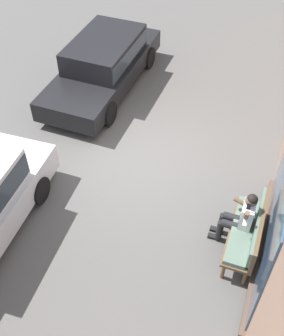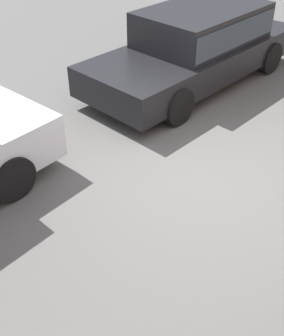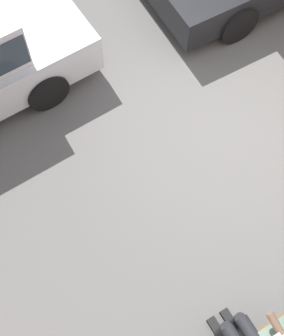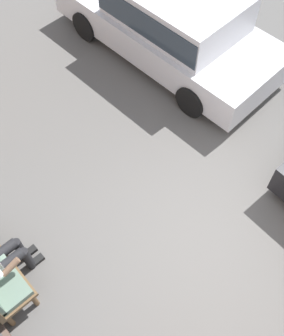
{
  "view_description": "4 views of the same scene",
  "coord_description": "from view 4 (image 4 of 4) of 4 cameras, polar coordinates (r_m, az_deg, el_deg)",
  "views": [
    {
      "loc": [
        6.66,
        2.6,
        6.89
      ],
      "look_at": [
        1.39,
        0.68,
        1.17
      ],
      "focal_mm": 45.0,
      "sensor_mm": 36.0,
      "label": 1
    },
    {
      "loc": [
        3.88,
        2.6,
        3.5
      ],
      "look_at": [
        1.23,
        0.16,
        0.85
      ],
      "focal_mm": 45.0,
      "sensor_mm": 36.0,
      "label": 2
    },
    {
      "loc": [
        2.8,
        2.6,
        6.06
      ],
      "look_at": [
        1.53,
        0.43,
        0.79
      ],
      "focal_mm": 55.0,
      "sensor_mm": 36.0,
      "label": 3
    },
    {
      "loc": [
        -1.16,
        2.6,
        5.86
      ],
      "look_at": [
        1.08,
        0.56,
        1.16
      ],
      "focal_mm": 45.0,
      "sensor_mm": 36.0,
      "label": 4
    }
  ],
  "objects": [
    {
      "name": "parked_car_mid",
      "position": [
        8.27,
        3.95,
        19.53
      ],
      "size": [
        4.65,
        2.07,
        1.52
      ],
      "color": "silver",
      "rests_on": "ground_plane"
    },
    {
      "name": "ground_plane",
      "position": [
        6.51,
        10.17,
        -8.64
      ],
      "size": [
        60.0,
        60.0,
        0.0
      ],
      "primitive_type": "plane",
      "color": "#565451"
    }
  ]
}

